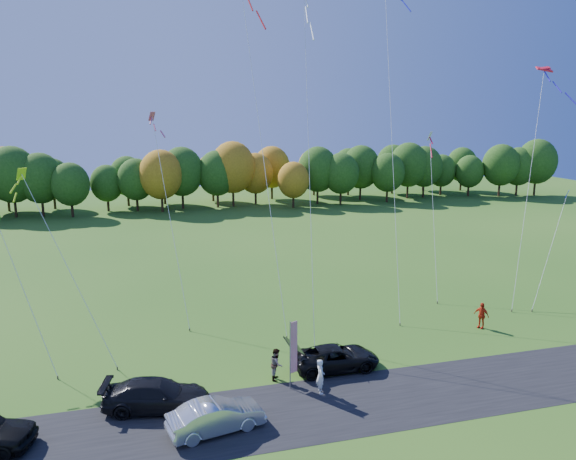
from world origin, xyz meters
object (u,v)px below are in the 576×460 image
object	(u,v)px
silver_sedan	(216,416)
feather_flag	(293,347)
person_east	(481,315)
black_suv	(336,358)

from	to	relation	value
silver_sedan	feather_flag	xyz separation A→B (m)	(4.58, 3.08, 1.59)
person_east	feather_flag	size ratio (longest dim) A/B	0.47
black_suv	person_east	distance (m)	12.16
feather_flag	black_suv	bearing A→B (deg)	25.86
black_suv	feather_flag	xyz separation A→B (m)	(-2.99, -1.45, 1.64)
black_suv	silver_sedan	xyz separation A→B (m)	(-7.57, -4.53, 0.04)
silver_sedan	feather_flag	size ratio (longest dim) A/B	1.18
silver_sedan	black_suv	bearing A→B (deg)	-71.00
black_suv	person_east	bearing A→B (deg)	-74.45
black_suv	silver_sedan	bearing A→B (deg)	121.14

